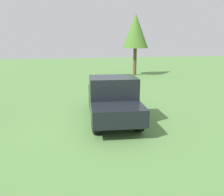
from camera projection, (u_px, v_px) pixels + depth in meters
ground_plane at (105, 123)px, 9.29m from camera, size 80.00×80.00×0.00m
pickup_truck at (112, 98)px, 9.44m from camera, size 4.95×2.38×1.82m
tree_far_center at (136, 31)px, 21.91m from camera, size 2.45×2.45×5.79m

